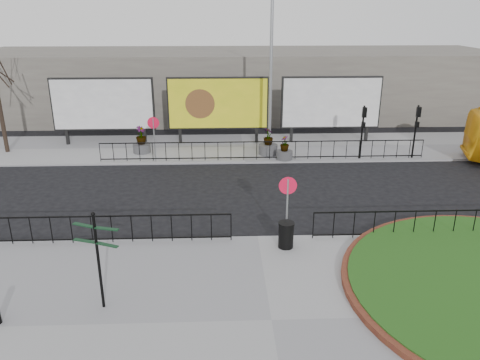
{
  "coord_description": "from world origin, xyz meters",
  "views": [
    {
      "loc": [
        -1.28,
        -15.59,
        8.1
      ],
      "look_at": [
        -0.6,
        1.61,
        1.76
      ],
      "focal_mm": 35.0,
      "sensor_mm": 36.0,
      "label": 1
    }
  ],
  "objects_px": {
    "planter_a": "(141,143)",
    "litter_bin": "(286,235)",
    "fingerpost_sign": "(97,251)",
    "billboard_mid": "(218,104)",
    "planter_c": "(284,151)",
    "lamp_post": "(271,70)",
    "planter_b": "(268,145)"
  },
  "relations": [
    {
      "from": "billboard_mid",
      "to": "planter_a",
      "type": "height_order",
      "value": "billboard_mid"
    },
    {
      "from": "litter_bin",
      "to": "billboard_mid",
      "type": "bearing_deg",
      "value": 99.94
    },
    {
      "from": "planter_a",
      "to": "planter_b",
      "type": "relative_size",
      "value": 1.01
    },
    {
      "from": "litter_bin",
      "to": "planter_b",
      "type": "relative_size",
      "value": 0.61
    },
    {
      "from": "planter_b",
      "to": "planter_c",
      "type": "relative_size",
      "value": 1.13
    },
    {
      "from": "planter_a",
      "to": "billboard_mid",
      "type": "bearing_deg",
      "value": 23.66
    },
    {
      "from": "fingerpost_sign",
      "to": "planter_c",
      "type": "distance_m",
      "value": 15.31
    },
    {
      "from": "lamp_post",
      "to": "fingerpost_sign",
      "type": "relative_size",
      "value": 3.13
    },
    {
      "from": "lamp_post",
      "to": "planter_a",
      "type": "relative_size",
      "value": 5.86
    },
    {
      "from": "litter_bin",
      "to": "planter_a",
      "type": "bearing_deg",
      "value": 120.25
    },
    {
      "from": "billboard_mid",
      "to": "planter_b",
      "type": "height_order",
      "value": "billboard_mid"
    },
    {
      "from": "fingerpost_sign",
      "to": "litter_bin",
      "type": "relative_size",
      "value": 3.09
    },
    {
      "from": "billboard_mid",
      "to": "planter_a",
      "type": "relative_size",
      "value": 3.94
    },
    {
      "from": "planter_a",
      "to": "litter_bin",
      "type": "bearing_deg",
      "value": -59.75
    },
    {
      "from": "billboard_mid",
      "to": "planter_c",
      "type": "height_order",
      "value": "billboard_mid"
    },
    {
      "from": "lamp_post",
      "to": "litter_bin",
      "type": "xyz_separation_m",
      "value": [
        -0.58,
        -11.88,
        -4.22
      ]
    },
    {
      "from": "fingerpost_sign",
      "to": "planter_c",
      "type": "height_order",
      "value": "fingerpost_sign"
    },
    {
      "from": "planter_a",
      "to": "planter_c",
      "type": "distance_m",
      "value": 8.36
    },
    {
      "from": "lamp_post",
      "to": "fingerpost_sign",
      "type": "bearing_deg",
      "value": -112.25
    },
    {
      "from": "planter_c",
      "to": "fingerpost_sign",
      "type": "bearing_deg",
      "value": -116.94
    },
    {
      "from": "lamp_post",
      "to": "planter_b",
      "type": "bearing_deg",
      "value": -101.93
    },
    {
      "from": "planter_b",
      "to": "planter_c",
      "type": "xyz_separation_m",
      "value": [
        0.82,
        -1.01,
        -0.04
      ]
    },
    {
      "from": "lamp_post",
      "to": "fingerpost_sign",
      "type": "distance_m",
      "value": 16.68
    },
    {
      "from": "lamp_post",
      "to": "fingerpost_sign",
      "type": "xyz_separation_m",
      "value": [
        -6.22,
        -15.2,
        -2.93
      ]
    },
    {
      "from": "billboard_mid",
      "to": "lamp_post",
      "type": "bearing_deg",
      "value": -33.25
    },
    {
      "from": "planter_b",
      "to": "litter_bin",
      "type": "bearing_deg",
      "value": -92.31
    },
    {
      "from": "lamp_post",
      "to": "billboard_mid",
      "type": "bearing_deg",
      "value": 146.75
    },
    {
      "from": "lamp_post",
      "to": "planter_c",
      "type": "relative_size",
      "value": 6.71
    },
    {
      "from": "fingerpost_sign",
      "to": "litter_bin",
      "type": "xyz_separation_m",
      "value": [
        5.64,
        3.32,
        -1.3
      ]
    },
    {
      "from": "billboard_mid",
      "to": "fingerpost_sign",
      "type": "height_order",
      "value": "billboard_mid"
    },
    {
      "from": "lamp_post",
      "to": "planter_b",
      "type": "xyz_separation_m",
      "value": [
        -0.13,
        -0.59,
        -4.18
      ]
    },
    {
      "from": "billboard_mid",
      "to": "planter_b",
      "type": "distance_m",
      "value": 4.33
    }
  ]
}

